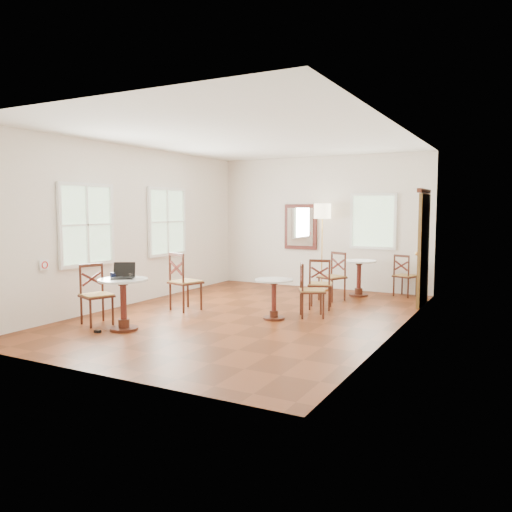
{
  "coord_description": "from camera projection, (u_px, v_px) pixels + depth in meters",
  "views": [
    {
      "loc": [
        4.15,
        -7.51,
        1.83
      ],
      "look_at": [
        0.0,
        0.3,
        1.0
      ],
      "focal_mm": 35.72,
      "sensor_mm": 36.0,
      "label": 1
    }
  ],
  "objects": [
    {
      "name": "ground",
      "position": [
        248.0,
        315.0,
        8.71
      ],
      "size": [
        7.0,
        7.0,
        0.0
      ],
      "primitive_type": "plane",
      "color": "#632A11",
      "rests_on": "ground"
    },
    {
      "name": "room_shell",
      "position": [
        252.0,
        205.0,
        8.81
      ],
      "size": [
        5.02,
        7.02,
        3.01
      ],
      "color": "silver",
      "rests_on": "ground"
    },
    {
      "name": "cafe_table_near",
      "position": [
        123.0,
        298.0,
        7.63
      ],
      "size": [
        0.74,
        0.74,
        0.78
      ],
      "color": "#421C10",
      "rests_on": "ground"
    },
    {
      "name": "cafe_table_mid",
      "position": [
        274.0,
        294.0,
        8.39
      ],
      "size": [
        0.63,
        0.63,
        0.67
      ],
      "color": "#421C10",
      "rests_on": "ground"
    },
    {
      "name": "cafe_table_back",
      "position": [
        359.0,
        274.0,
        10.63
      ],
      "size": [
        0.71,
        0.71,
        0.75
      ],
      "color": "#421C10",
      "rests_on": "ground"
    },
    {
      "name": "chair_near_a",
      "position": [
        184.0,
        282.0,
        9.12
      ],
      "size": [
        0.6,
        0.6,
        1.05
      ],
      "rotation": [
        0.0,
        0.0,
        2.84
      ],
      "color": "#421C10",
      "rests_on": "ground"
    },
    {
      "name": "chair_near_b",
      "position": [
        96.0,
        295.0,
        8.01
      ],
      "size": [
        0.57,
        0.57,
        0.95
      ],
      "rotation": [
        0.0,
        0.0,
        1.2
      ],
      "color": "#421C10",
      "rests_on": "ground"
    },
    {
      "name": "chair_mid_a",
      "position": [
        320.0,
        284.0,
        9.25
      ],
      "size": [
        0.52,
        0.52,
        0.92
      ],
      "rotation": [
        0.0,
        0.0,
        3.41
      ],
      "color": "#421C10",
      "rests_on": "ground"
    },
    {
      "name": "chair_mid_b",
      "position": [
        310.0,
        290.0,
        8.56
      ],
      "size": [
        0.57,
        0.57,
        0.92
      ],
      "rotation": [
        0.0,
        0.0,
        2.05
      ],
      "color": "#421C10",
      "rests_on": "ground"
    },
    {
      "name": "chair_back_a",
      "position": [
        405.0,
        276.0,
        10.57
      ],
      "size": [
        0.51,
        0.51,
        0.88
      ],
      "rotation": [
        0.0,
        0.0,
        2.82
      ],
      "color": "#421C10",
      "rests_on": "ground"
    },
    {
      "name": "chair_back_b",
      "position": [
        333.0,
        276.0,
        10.14
      ],
      "size": [
        0.58,
        0.58,
        0.96
      ],
      "rotation": [
        0.0,
        0.0,
        -0.42
      ],
      "color": "#421C10",
      "rests_on": "ground"
    },
    {
      "name": "floor_lamp",
      "position": [
        322.0,
        217.0,
        11.26
      ],
      "size": [
        0.38,
        0.38,
        1.94
      ],
      "color": "#BF8C3F",
      "rests_on": "ground"
    },
    {
      "name": "laptop",
      "position": [
        124.0,
        274.0,
        7.68
      ],
      "size": [
        0.42,
        0.4,
        0.23
      ],
      "rotation": [
        0.0,
        0.0,
        0.53
      ],
      "color": "black",
      "rests_on": "cafe_table_near"
    },
    {
      "name": "mouse",
      "position": [
        122.0,
        277.0,
        7.64
      ],
      "size": [
        0.1,
        0.07,
        0.04
      ],
      "primitive_type": "ellipsoid",
      "rotation": [
        0.0,
        0.0,
        0.11
      ],
      "color": "black",
      "rests_on": "cafe_table_near"
    },
    {
      "name": "navy_mug",
      "position": [
        113.0,
        275.0,
        7.72
      ],
      "size": [
        0.1,
        0.07,
        0.08
      ],
      "color": "black",
      "rests_on": "cafe_table_near"
    },
    {
      "name": "water_glass",
      "position": [
        131.0,
        276.0,
        7.53
      ],
      "size": [
        0.06,
        0.06,
        0.09
      ],
      "primitive_type": "cylinder",
      "color": "white",
      "rests_on": "cafe_table_near"
    },
    {
      "name": "power_adapter",
      "position": [
        97.0,
        331.0,
        7.51
      ],
      "size": [
        0.1,
        0.06,
        0.04
      ],
      "primitive_type": "cube",
      "color": "black",
      "rests_on": "ground"
    }
  ]
}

